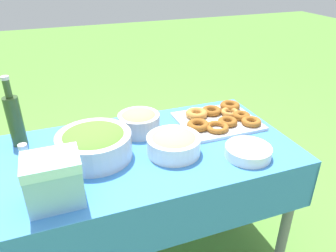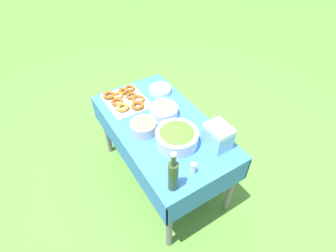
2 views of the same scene
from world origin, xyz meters
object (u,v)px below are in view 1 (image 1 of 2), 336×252
Objects in this scene: olive_oil_bottle at (15,119)px; cooler_box at (54,180)px; salad_bowl at (94,143)px; donut_platter at (219,119)px; plate_stack at (248,152)px; pasta_bowl at (174,143)px; bread_bowl at (140,121)px.

olive_oil_bottle reaches higher than cooler_box.
olive_oil_bottle reaches higher than salad_bowl.
cooler_box is (-0.84, -0.35, 0.07)m from donut_platter.
donut_platter is 0.91m from cooler_box.
cooler_box reaches higher than plate_stack.
pasta_bowl is 0.73m from olive_oil_bottle.
bread_bowl reaches higher than plate_stack.
salad_bowl is 0.75× the size of donut_platter.
plate_stack is at bearing -25.71° from pasta_bowl.
donut_platter is 0.42m from bread_bowl.
pasta_bowl reaches higher than donut_platter.
cooler_box is (-0.18, -0.24, 0.02)m from salad_bowl.
pasta_bowl is 0.56× the size of donut_platter.
pasta_bowl is at bearing -26.82° from olive_oil_bottle.
plate_stack is (0.29, -0.14, -0.03)m from pasta_bowl.
pasta_bowl is (0.33, -0.09, -0.02)m from salad_bowl.
olive_oil_bottle is at bearing 153.53° from plate_stack.
olive_oil_bottle is 0.57m from bread_bowl.
plate_stack is at bearing 0.98° from cooler_box.
bread_bowl is (-0.09, 0.24, 0.01)m from pasta_bowl.
pasta_bowl is 0.72× the size of olive_oil_bottle.
bread_bowl is (0.25, 0.15, -0.01)m from salad_bowl.
plate_stack is at bearing -96.50° from donut_platter.
donut_platter is at bearing 22.67° from cooler_box.
pasta_bowl is 1.17× the size of bread_bowl.
donut_platter is 1.28× the size of olive_oil_bottle.
donut_platter is at bearing -6.22° from bread_bowl.
salad_bowl is at bearing -37.26° from olive_oil_bottle.
olive_oil_bottle is 1.72× the size of cooler_box.
pasta_bowl is 1.19× the size of plate_stack.
cooler_box is (-0.42, -0.40, 0.03)m from bread_bowl.
plate_stack is at bearing -20.15° from salad_bowl.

